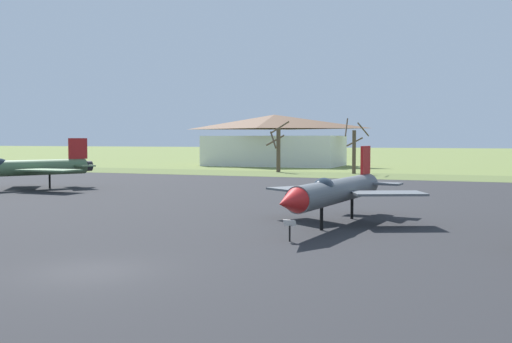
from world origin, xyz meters
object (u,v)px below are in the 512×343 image
info_placard_front_left (290,228)px  jet_fighter_front_right (17,168)px  visitor_building (274,141)px  jet_fighter_front_left (335,191)px

info_placard_front_left → jet_fighter_front_right: jet_fighter_front_right is taller
info_placard_front_left → visitor_building: visitor_building is taller
jet_fighter_front_left → visitor_building: bearing=112.1°
jet_fighter_front_left → jet_fighter_front_right: (-30.86, 10.89, 0.18)m
info_placard_front_left → visitor_building: (-26.09, 71.32, 3.56)m
info_placard_front_left → jet_fighter_front_right: (-30.25, 16.48, 1.38)m
info_placard_front_left → jet_fighter_front_left: bearing=83.8°
jet_fighter_front_left → info_placard_front_left: size_ratio=13.17×
jet_fighter_front_left → jet_fighter_front_right: jet_fighter_front_right is taller
info_placard_front_left → jet_fighter_front_right: size_ratio=0.08×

